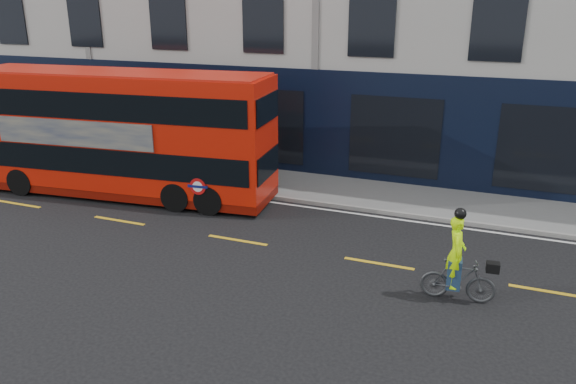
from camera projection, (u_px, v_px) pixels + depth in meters
The scene contains 7 objects.
ground at pixel (212, 262), 14.33m from camera, with size 120.00×120.00×0.00m, color black.
pavement at pixel (300, 186), 20.03m from camera, with size 60.00×3.00×0.12m, color gray.
kerb at pixel (284, 199), 18.71m from camera, with size 60.00×0.12×0.13m, color gray.
road_edge_line at pixel (281, 203), 18.47m from camera, with size 58.00×0.10×0.01m, color silver.
lane_dashes at pixel (238, 240), 15.65m from camera, with size 58.00×0.12×0.01m, color gold, non-canonical shape.
bus at pixel (121, 133), 18.71m from camera, with size 10.55×3.37×4.18m.
cyclist at pixel (458, 270), 12.33m from camera, with size 1.66×0.63×2.18m.
Camera 1 is at (6.56, -11.35, 6.36)m, focal length 35.00 mm.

